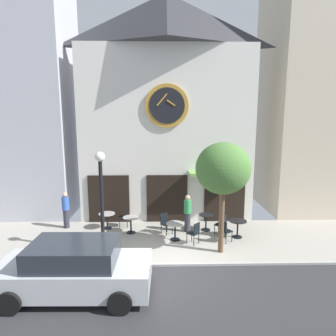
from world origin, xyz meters
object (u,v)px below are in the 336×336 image
object	(u,v)px
cafe_table_leftmost	(175,228)
cafe_chair_left_end	(225,230)
street_lamp	(102,202)
cafe_chair_near_tree	(165,222)
pedestrian_green	(188,213)
cafe_chair_near_lamp	(222,223)
cafe_chair_under_awning	(125,215)
parked_car_silver	(75,269)
cafe_table_center_left	(131,222)
street_tree	(223,169)
cafe_table_near_door	(107,218)
pedestrian_blue	(66,210)
cafe_table_near_curb	(238,225)
cafe_chair_corner	(195,232)
cafe_table_center_right	(206,220)

from	to	relation	value
cafe_table_leftmost	cafe_chair_left_end	bearing A→B (deg)	-7.12
street_lamp	cafe_chair_near_tree	xyz separation A→B (m)	(2.37, 1.72, -1.41)
pedestrian_green	cafe_chair_near_lamp	bearing A→B (deg)	-17.13
cafe_table_leftmost	cafe_chair_under_awning	bearing A→B (deg)	145.00
parked_car_silver	cafe_chair_near_lamp	bearing A→B (deg)	39.24
street_lamp	cafe_table_center_left	bearing A→B (deg)	64.99
street_tree	cafe_chair_left_end	bearing A→B (deg)	68.99
street_lamp	cafe_chair_left_end	xyz separation A→B (m)	(4.76, 0.78, -1.41)
street_tree	cafe_chair_near_tree	distance (m)	3.81
street_tree	cafe_table_leftmost	size ratio (longest dim) A/B	5.72
street_lamp	cafe_chair_near_tree	bearing A→B (deg)	36.04
cafe_table_near_door	parked_car_silver	distance (m)	5.03
pedestrian_green	cafe_chair_near_tree	bearing A→B (deg)	-167.98
cafe_table_near_door	pedestrian_blue	xyz separation A→B (m)	(-1.89, 0.16, 0.34)
street_tree	cafe_table_center_left	distance (m)	4.86
cafe_table_near_curb	pedestrian_green	bearing A→B (deg)	161.31
cafe_chair_near_lamp	pedestrian_blue	xyz separation A→B (m)	(-6.97, 1.04, 0.33)
street_tree	cafe_table_center_left	bearing A→B (deg)	151.72
cafe_table_leftmost	cafe_chair_near_lamp	size ratio (longest dim) A/B	0.81
cafe_table_center_left	street_tree	bearing A→B (deg)	-28.28
street_lamp	parked_car_silver	distance (m)	2.92
street_lamp	cafe_table_center_left	world-z (taller)	street_lamp
pedestrian_green	cafe_table_near_door	bearing A→B (deg)	173.18
street_tree	pedestrian_blue	xyz separation A→B (m)	(-6.60, 2.62, -2.31)
cafe_table_center_left	cafe_chair_corner	size ratio (longest dim) A/B	0.80
cafe_table_near_curb	cafe_chair_left_end	world-z (taller)	cafe_chair_left_end
cafe_chair_near_lamp	cafe_chair_corner	bearing A→B (deg)	-144.88
cafe_chair_under_awning	cafe_chair_corner	size ratio (longest dim) A/B	1.00
street_tree	cafe_chair_near_lamp	distance (m)	3.10
cafe_table_center_right	pedestrian_blue	world-z (taller)	pedestrian_blue
cafe_chair_near_tree	cafe_chair_near_lamp	size ratio (longest dim) A/B	1.00
cafe_chair_near_tree	cafe_chair_near_lamp	distance (m)	2.44
cafe_chair_corner	cafe_chair_under_awning	bearing A→B (deg)	146.09
cafe_table_near_door	cafe_table_center_right	xyz separation A→B (m)	(4.48, -0.29, -0.03)
cafe_table_near_curb	cafe_table_center_right	bearing A→B (deg)	145.33
cafe_table_leftmost	parked_car_silver	distance (m)	4.78
cafe_table_leftmost	parked_car_silver	bearing A→B (deg)	-129.44
street_tree	cafe_table_near_curb	world-z (taller)	street_tree
cafe_chair_under_awning	cafe_chair_left_end	xyz separation A→B (m)	(4.26, -1.83, 0.00)
parked_car_silver	cafe_table_near_curb	bearing A→B (deg)	34.40
cafe_table_near_curb	cafe_chair_near_lamp	xyz separation A→B (m)	(-0.61, 0.25, -0.01)
cafe_table_center_right	pedestrian_green	world-z (taller)	pedestrian_green
cafe_chair_left_end	pedestrian_blue	world-z (taller)	pedestrian_blue
cafe_chair_under_awning	cafe_chair_corner	distance (m)	3.62
cafe_table_leftmost	cafe_chair_left_end	xyz separation A→B (m)	(2.01, -0.25, 0.01)
cafe_chair_under_awning	pedestrian_blue	world-z (taller)	pedestrian_blue
cafe_table_leftmost	street_tree	bearing A→B (deg)	-34.00
cafe_chair_near_lamp	cafe_chair_left_end	world-z (taller)	same
cafe_table_center_left	cafe_chair_near_tree	bearing A→B (deg)	-3.89
cafe_chair_corner	pedestrian_green	distance (m)	1.40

